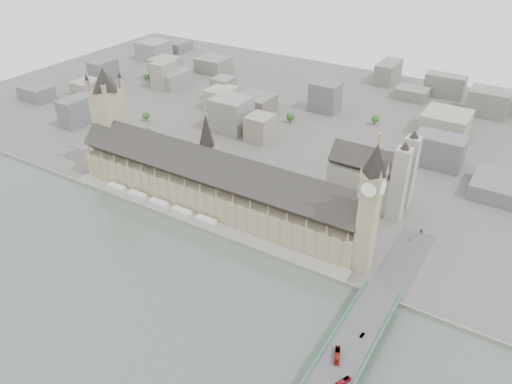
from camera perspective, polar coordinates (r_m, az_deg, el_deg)
The scene contains 17 objects.
ground at distance 420.07m, azimuth -6.27°, elevation -2.86°, with size 900.00×900.00×0.00m, color #595651.
river_thames at distance 338.70m, azimuth -24.00°, elevation -16.16°, with size 600.00×600.00×0.00m, color #4E5C51.
embankment_wall at distance 409.75m, azimuth -7.54°, elevation -3.68°, with size 600.00×1.50×3.00m, color gray.
river_terrace at distance 414.73m, azimuth -6.90°, elevation -3.24°, with size 270.00×15.00×2.00m, color gray.
terrace_tents at distance 435.95m, azimuth -11.05°, elevation -1.27°, with size 118.00×7.00×4.00m.
palace_of_westminster at distance 421.06m, azimuth -4.83°, elevation 0.98°, with size 265.00×40.73×55.44m.
elizabeth_tower at distance 339.47m, azimuth 12.92°, elevation -0.95°, with size 17.00×17.00×107.50m.
victoria_tower at distance 486.53m, azimuth -16.42°, elevation 8.40°, with size 30.00×30.00×100.00m.
central_tower at distance 414.40m, azimuth -5.66°, elevation 5.92°, with size 13.00×13.00×48.00m.
westminster_bridge at distance 299.31m, azimuth 9.44°, elevation -19.47°, with size 25.00×325.00×10.25m, color #474749.
westminster_abbey at distance 434.83m, azimuth 13.09°, elevation 1.62°, with size 68.00×36.00×64.00m.
city_skyline_inland at distance 600.01m, azimuth 8.04°, elevation 10.00°, with size 720.00×360.00×38.00m, color gray, non-canonical shape.
park_trees at distance 461.99m, azimuth -2.84°, elevation 1.84°, with size 110.00×30.00×15.00m, color #1D4F1C, non-canonical shape.
red_bus_north at distance 297.01m, azimuth 9.27°, elevation -17.93°, with size 2.89×12.37×3.45m, color maroon.
red_bus_south at distance 286.53m, azimuth 9.91°, elevation -20.60°, with size 2.36×10.08×2.81m, color #A31424.
car_silver at distance 310.99m, azimuth 12.04°, elevation -15.70°, with size 1.44×4.13×1.36m, color gray.
car_approach at distance 402.47m, azimuth 18.37°, elevation -4.29°, with size 2.31×5.68×1.65m, color gray.
Camera 1 is at (219.77, -269.61, 235.53)m, focal length 35.00 mm.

